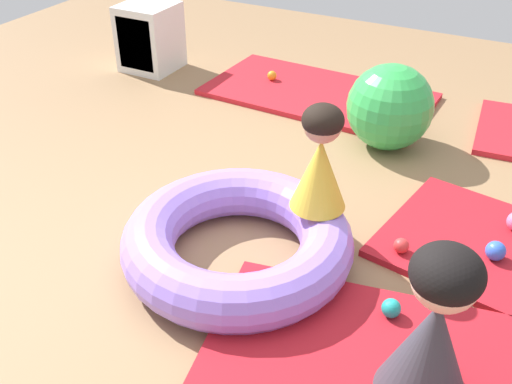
{
  "coord_description": "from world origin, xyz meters",
  "views": [
    {
      "loc": [
        1.28,
        -2.14,
        1.98
      ],
      "look_at": [
        0.11,
        0.1,
        0.31
      ],
      "focal_mm": 41.63,
      "sensor_mm": 36.0,
      "label": 1
    }
  ],
  "objects_px": {
    "child_in_yellow": "(320,159)",
    "adult_seated": "(434,329)",
    "exercise_ball_large": "(390,107)",
    "play_ball_blue": "(496,251)",
    "play_ball_teal": "(391,308)",
    "storage_cube": "(148,38)",
    "inflatable_cushion": "(238,241)",
    "play_ball_red": "(401,246)",
    "play_ball_orange": "(272,76)"
  },
  "relations": [
    {
      "from": "play_ball_red",
      "to": "storage_cube",
      "type": "xyz_separation_m",
      "value": [
        -2.68,
        1.53,
        0.2
      ]
    },
    {
      "from": "storage_cube",
      "to": "inflatable_cushion",
      "type": "bearing_deg",
      "value": -44.79
    },
    {
      "from": "play_ball_teal",
      "to": "inflatable_cushion",
      "type": "bearing_deg",
      "value": 176.47
    },
    {
      "from": "child_in_yellow",
      "to": "play_ball_red",
      "type": "height_order",
      "value": "child_in_yellow"
    },
    {
      "from": "inflatable_cushion",
      "to": "play_ball_red",
      "type": "distance_m",
      "value": 0.84
    },
    {
      "from": "play_ball_teal",
      "to": "play_ball_red",
      "type": "relative_size",
      "value": 1.1
    },
    {
      "from": "play_ball_blue",
      "to": "play_ball_red",
      "type": "xyz_separation_m",
      "value": [
        -0.43,
        -0.17,
        -0.01
      ]
    },
    {
      "from": "inflatable_cushion",
      "to": "play_ball_red",
      "type": "bearing_deg",
      "value": 29.66
    },
    {
      "from": "play_ball_blue",
      "to": "play_ball_teal",
      "type": "distance_m",
      "value": 0.72
    },
    {
      "from": "inflatable_cushion",
      "to": "play_ball_teal",
      "type": "distance_m",
      "value": 0.82
    },
    {
      "from": "inflatable_cushion",
      "to": "exercise_ball_large",
      "type": "height_order",
      "value": "exercise_ball_large"
    },
    {
      "from": "play_ball_red",
      "to": "storage_cube",
      "type": "relative_size",
      "value": 0.14
    },
    {
      "from": "play_ball_teal",
      "to": "play_ball_orange",
      "type": "bearing_deg",
      "value": 127.54
    },
    {
      "from": "child_in_yellow",
      "to": "play_ball_red",
      "type": "distance_m",
      "value": 0.64
    },
    {
      "from": "play_ball_teal",
      "to": "exercise_ball_large",
      "type": "bearing_deg",
      "value": 107.99
    },
    {
      "from": "adult_seated",
      "to": "play_ball_blue",
      "type": "distance_m",
      "value": 1.03
    },
    {
      "from": "play_ball_teal",
      "to": "storage_cube",
      "type": "xyz_separation_m",
      "value": [
        -2.77,
        1.99,
        0.2
      ]
    },
    {
      "from": "play_ball_orange",
      "to": "storage_cube",
      "type": "distance_m",
      "value": 1.13
    },
    {
      "from": "play_ball_teal",
      "to": "storage_cube",
      "type": "height_order",
      "value": "storage_cube"
    },
    {
      "from": "exercise_ball_large",
      "to": "play_ball_teal",
      "type": "bearing_deg",
      "value": -72.01
    },
    {
      "from": "play_ball_teal",
      "to": "play_ball_red",
      "type": "bearing_deg",
      "value": 100.61
    },
    {
      "from": "adult_seated",
      "to": "play_ball_orange",
      "type": "bearing_deg",
      "value": -167.8
    },
    {
      "from": "play_ball_red",
      "to": "adult_seated",
      "type": "bearing_deg",
      "value": -68.96
    },
    {
      "from": "child_in_yellow",
      "to": "play_ball_blue",
      "type": "distance_m",
      "value": 1.01
    },
    {
      "from": "inflatable_cushion",
      "to": "play_ball_blue",
      "type": "relative_size",
      "value": 11.53
    },
    {
      "from": "child_in_yellow",
      "to": "adult_seated",
      "type": "height_order",
      "value": "child_in_yellow"
    },
    {
      "from": "inflatable_cushion",
      "to": "play_ball_teal",
      "type": "xyz_separation_m",
      "value": [
        0.81,
        -0.05,
        -0.05
      ]
    },
    {
      "from": "child_in_yellow",
      "to": "play_ball_blue",
      "type": "xyz_separation_m",
      "value": [
        0.86,
        0.28,
        -0.45
      ]
    },
    {
      "from": "play_ball_blue",
      "to": "adult_seated",
      "type": "bearing_deg",
      "value": -97.12
    },
    {
      "from": "adult_seated",
      "to": "play_ball_red",
      "type": "bearing_deg",
      "value": 176.31
    },
    {
      "from": "play_ball_orange",
      "to": "exercise_ball_large",
      "type": "relative_size",
      "value": 0.14
    },
    {
      "from": "inflatable_cushion",
      "to": "play_ball_orange",
      "type": "xyz_separation_m",
      "value": [
        -0.86,
        2.12,
        -0.06
      ]
    },
    {
      "from": "child_in_yellow",
      "to": "storage_cube",
      "type": "relative_size",
      "value": 0.99
    },
    {
      "from": "play_ball_orange",
      "to": "play_ball_red",
      "type": "xyz_separation_m",
      "value": [
        1.58,
        -1.71,
        0.0
      ]
    },
    {
      "from": "adult_seated",
      "to": "play_ball_blue",
      "type": "relative_size",
      "value": 7.06
    },
    {
      "from": "adult_seated",
      "to": "play_ball_red",
      "type": "height_order",
      "value": "adult_seated"
    },
    {
      "from": "child_in_yellow",
      "to": "play_ball_teal",
      "type": "height_order",
      "value": "child_in_yellow"
    },
    {
      "from": "play_ball_orange",
      "to": "play_ball_red",
      "type": "distance_m",
      "value": 2.33
    },
    {
      "from": "exercise_ball_large",
      "to": "play_ball_red",
      "type": "bearing_deg",
      "value": -69.14
    },
    {
      "from": "adult_seated",
      "to": "play_ball_blue",
      "type": "xyz_separation_m",
      "value": [
        0.12,
        0.98,
        -0.3
      ]
    },
    {
      "from": "exercise_ball_large",
      "to": "storage_cube",
      "type": "relative_size",
      "value": 1.02
    },
    {
      "from": "storage_cube",
      "to": "adult_seated",
      "type": "bearing_deg",
      "value": -38.0
    },
    {
      "from": "play_ball_orange",
      "to": "exercise_ball_large",
      "type": "distance_m",
      "value": 1.31
    },
    {
      "from": "play_ball_orange",
      "to": "play_ball_red",
      "type": "relative_size",
      "value": 0.97
    },
    {
      "from": "play_ball_red",
      "to": "child_in_yellow",
      "type": "bearing_deg",
      "value": -164.67
    },
    {
      "from": "inflatable_cushion",
      "to": "play_ball_orange",
      "type": "height_order",
      "value": "inflatable_cushion"
    },
    {
      "from": "play_ball_red",
      "to": "exercise_ball_large",
      "type": "height_order",
      "value": "exercise_ball_large"
    },
    {
      "from": "inflatable_cushion",
      "to": "child_in_yellow",
      "type": "bearing_deg",
      "value": 44.74
    },
    {
      "from": "exercise_ball_large",
      "to": "play_ball_blue",
      "type": "bearing_deg",
      "value": -48.17
    },
    {
      "from": "inflatable_cushion",
      "to": "play_ball_blue",
      "type": "bearing_deg",
      "value": 26.51
    }
  ]
}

